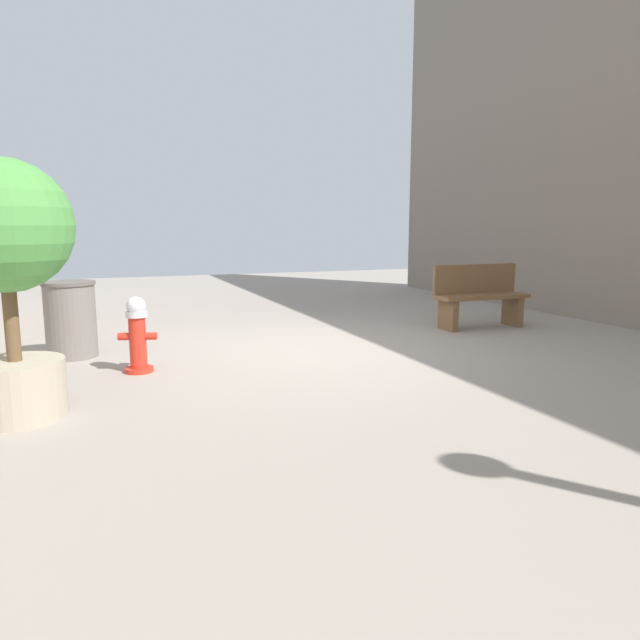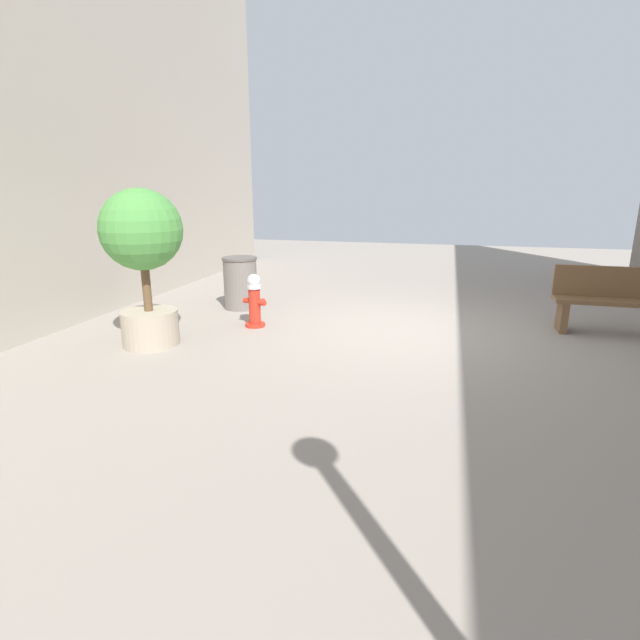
# 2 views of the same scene
# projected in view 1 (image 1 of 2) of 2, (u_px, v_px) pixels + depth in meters

# --- Properties ---
(ground_plane) EXTENTS (23.40, 23.40, 0.00)m
(ground_plane) POSITION_uv_depth(u_px,v_px,m) (320.00, 350.00, 7.17)
(ground_plane) COLOR gray
(fire_hydrant) EXTENTS (0.40, 0.37, 0.80)m
(fire_hydrant) POSITION_uv_depth(u_px,v_px,m) (138.00, 335.00, 6.03)
(fire_hydrant) COLOR red
(fire_hydrant) RESTS_ON ground_plane
(bench_near) EXTENTS (1.45, 0.46, 0.95)m
(bench_near) POSITION_uv_depth(u_px,v_px,m) (479.00, 296.00, 8.71)
(bench_near) COLOR brown
(bench_near) RESTS_ON ground_plane
(planter_tree) EXTENTS (1.03, 1.03, 2.04)m
(planter_tree) POSITION_uv_depth(u_px,v_px,m) (6.00, 258.00, 4.42)
(planter_tree) COLOR tan
(planter_tree) RESTS_ON ground_plane
(trash_bin) EXTENTS (0.59, 0.59, 0.89)m
(trash_bin) POSITION_uv_depth(u_px,v_px,m) (71.00, 319.00, 6.71)
(trash_bin) COLOR slate
(trash_bin) RESTS_ON ground_plane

